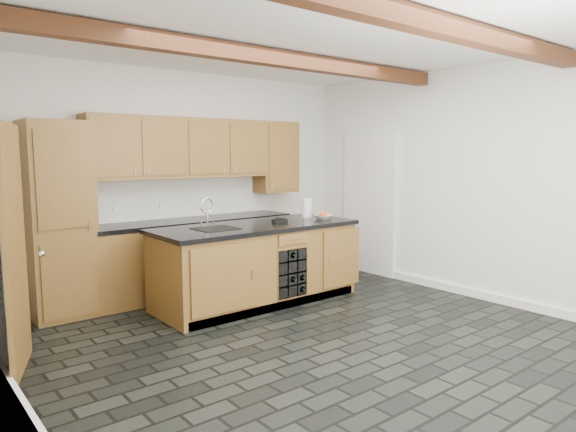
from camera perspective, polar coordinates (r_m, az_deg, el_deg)
name	(u,v)px	position (r m, az deg, el deg)	size (l,w,h in m)	color
ground	(310,337)	(5.08, 2.46, -13.31)	(5.00, 5.00, 0.00)	black
room_shell	(269,177)	(5.12, -2.10, 4.36)	(5.01, 5.00, 5.00)	white
back_cabinetry	(167,217)	(6.48, -13.25, -0.11)	(3.65, 0.62, 2.20)	olive
island	(258,263)	(6.10, -3.37, -5.28)	(2.48, 0.96, 0.93)	olive
faucet	(214,225)	(5.75, -8.20, -1.04)	(0.45, 0.40, 0.34)	black
kitchen_scale	(280,220)	(6.20, -0.92, -0.46)	(0.19, 0.12, 0.05)	black
fruit_bowl	(323,217)	(6.50, 3.95, -0.12)	(0.23, 0.23, 0.06)	silver
fruit_cluster	(323,215)	(6.49, 3.95, 0.15)	(0.16, 0.17, 0.07)	#CA411B
paper_towel	(307,208)	(6.67, 2.10, 0.91)	(0.13, 0.13, 0.25)	white
mug	(93,225)	(6.07, -20.81, -0.93)	(0.09, 0.09, 0.08)	white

